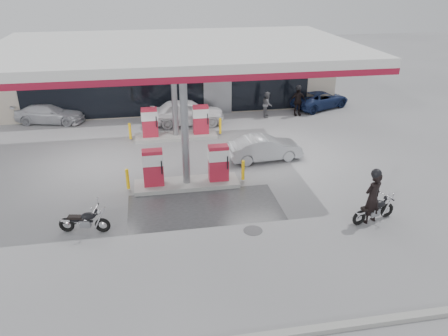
% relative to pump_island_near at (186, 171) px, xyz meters
% --- Properties ---
extents(ground, '(90.00, 90.00, 0.00)m').
position_rel_pump_island_near_xyz_m(ground, '(0.00, -2.00, -0.71)').
color(ground, gray).
rests_on(ground, ground).
extents(wet_patch, '(6.00, 3.00, 0.00)m').
position_rel_pump_island_near_xyz_m(wet_patch, '(0.50, -2.00, -0.71)').
color(wet_patch, '#4C4C4F').
rests_on(wet_patch, ground).
extents(drain_cover, '(0.70, 0.70, 0.01)m').
position_rel_pump_island_near_xyz_m(drain_cover, '(2.00, -4.00, -0.71)').
color(drain_cover, '#38383A').
rests_on(drain_cover, ground).
extents(store_building, '(22.00, 8.22, 4.00)m').
position_rel_pump_island_near_xyz_m(store_building, '(0.01, 13.94, 1.30)').
color(store_building, '#B4A897').
rests_on(store_building, ground).
extents(canopy, '(16.00, 10.02, 5.51)m').
position_rel_pump_island_near_xyz_m(canopy, '(0.00, 3.00, 4.56)').
color(canopy, silver).
rests_on(canopy, ground).
extents(pump_island_near, '(5.14, 1.30, 1.78)m').
position_rel_pump_island_near_xyz_m(pump_island_near, '(0.00, 0.00, 0.00)').
color(pump_island_near, '#9E9E99').
rests_on(pump_island_near, ground).
extents(pump_island_far, '(5.14, 1.30, 1.78)m').
position_rel_pump_island_near_xyz_m(pump_island_far, '(0.00, 6.00, 0.00)').
color(pump_island_far, '#9E9E99').
rests_on(pump_island_far, ground).
extents(main_motorcycle, '(1.89, 0.79, 0.99)m').
position_rel_pump_island_near_xyz_m(main_motorcycle, '(6.61, -4.10, -0.27)').
color(main_motorcycle, black).
rests_on(main_motorcycle, ground).
extents(biker_main, '(0.86, 0.70, 2.04)m').
position_rel_pump_island_near_xyz_m(biker_main, '(6.43, -4.16, 0.31)').
color(biker_main, black).
rests_on(biker_main, ground).
extents(parked_motorcycle, '(1.85, 0.78, 0.96)m').
position_rel_pump_island_near_xyz_m(parked_motorcycle, '(-3.93, -3.00, -0.29)').
color(parked_motorcycle, black).
rests_on(parked_motorcycle, ground).
extents(sedan_white, '(4.54, 2.00, 1.52)m').
position_rel_pump_island_near_xyz_m(sedan_white, '(0.83, 8.20, 0.05)').
color(sedan_white, white).
rests_on(sedan_white, ground).
extents(attendant, '(0.81, 0.93, 1.61)m').
position_rel_pump_island_near_xyz_m(attendant, '(6.00, 8.80, 0.10)').
color(attendant, '#5C5C62').
rests_on(attendant, ground).
extents(hatchback_silver, '(3.74, 1.58, 1.20)m').
position_rel_pump_island_near_xyz_m(hatchback_silver, '(4.07, 2.20, -0.11)').
color(hatchback_silver, '#AEB1B6').
rests_on(hatchback_silver, ground).
extents(parked_car_left, '(4.41, 2.61, 1.20)m').
position_rel_pump_island_near_xyz_m(parked_car_left, '(-7.37, 10.00, -0.11)').
color(parked_car_left, '#B5B7BE').
rests_on(parked_car_left, ground).
extents(parked_car_right, '(4.66, 3.50, 1.18)m').
position_rel_pump_island_near_xyz_m(parked_car_right, '(10.00, 10.03, -0.12)').
color(parked_car_right, navy).
rests_on(parked_car_right, ground).
extents(biker_walking, '(1.11, 0.51, 1.85)m').
position_rel_pump_island_near_xyz_m(biker_walking, '(7.96, 8.71, 0.22)').
color(biker_walking, black).
rests_on(biker_walking, ground).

